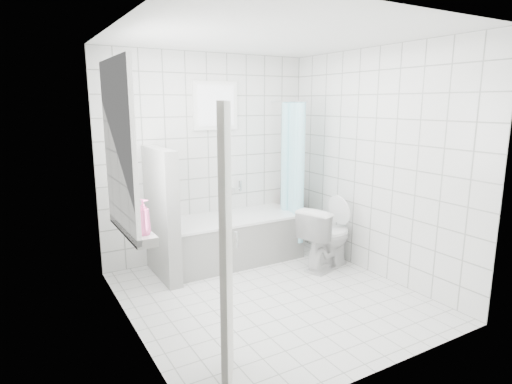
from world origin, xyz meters
TOP-DOWN VIEW (x-y plane):
  - ground at (0.00, 0.00)m, footprint 3.00×3.00m
  - ceiling at (0.00, 0.00)m, footprint 3.00×3.00m
  - wall_back at (0.00, 1.50)m, footprint 2.80×0.02m
  - wall_front at (0.00, -1.50)m, footprint 2.80×0.02m
  - wall_left at (-1.40, 0.00)m, footprint 0.02×3.00m
  - wall_right at (1.40, 0.00)m, footprint 0.02×3.00m
  - window_left at (-1.35, 0.30)m, footprint 0.01×0.90m
  - window_back at (0.10, 1.46)m, footprint 0.50×0.01m
  - window_sill at (-1.31, 0.30)m, footprint 0.18×1.02m
  - door at (-1.05, -1.13)m, footprint 0.43×0.72m
  - bathtub at (0.14, 1.13)m, footprint 1.73×0.77m
  - partition_wall at (-0.79, 1.07)m, footprint 0.15×0.85m
  - tiled_ledge at (1.16, 1.38)m, footprint 0.40×0.24m
  - toilet at (1.03, 0.34)m, footprint 0.86×0.65m
  - curtain_rod at (0.95, 1.10)m, footprint 0.02×0.80m
  - shower_curtain at (0.95, 0.97)m, footprint 0.14×0.48m
  - tub_faucet at (0.24, 1.46)m, footprint 0.18×0.06m
  - sill_bottles at (-1.30, 0.17)m, footprint 0.16×0.66m
  - ledge_bottles at (1.15, 1.34)m, footprint 0.15×0.17m

SIDE VIEW (x-z plane):
  - ground at x=0.00m, z-range 0.00..0.00m
  - tiled_ledge at x=1.16m, z-range 0.00..0.55m
  - bathtub at x=0.14m, z-range 0.00..0.58m
  - toilet at x=1.03m, z-range 0.00..0.77m
  - ledge_bottles at x=1.15m, z-range 0.54..0.79m
  - partition_wall at x=-0.79m, z-range 0.00..1.50m
  - tub_faucet at x=0.24m, z-range 0.82..0.88m
  - window_sill at x=-1.31m, z-range 0.82..0.90m
  - door at x=-1.05m, z-range 0.00..2.00m
  - sill_bottles at x=-1.30m, z-range 0.89..1.20m
  - shower_curtain at x=0.95m, z-range 0.21..1.99m
  - wall_back at x=0.00m, z-range 0.00..2.60m
  - wall_front at x=0.00m, z-range 0.00..2.60m
  - wall_left at x=-1.40m, z-range 0.00..2.60m
  - wall_right at x=1.40m, z-range 0.00..2.60m
  - window_left at x=-1.35m, z-range 0.90..2.30m
  - window_back at x=0.10m, z-range 1.70..2.20m
  - curtain_rod at x=0.95m, z-range 1.99..2.01m
  - ceiling at x=0.00m, z-range 2.60..2.60m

